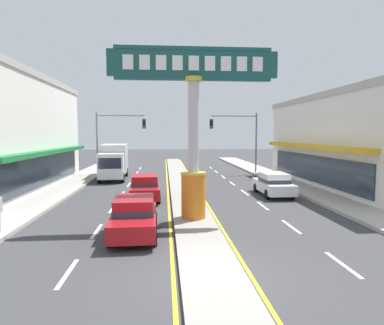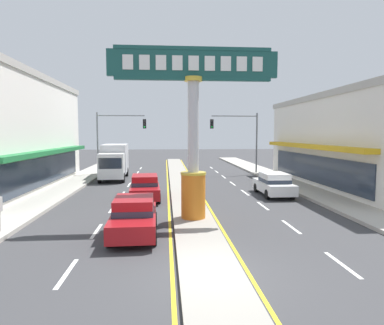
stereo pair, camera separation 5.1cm
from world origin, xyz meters
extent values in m
plane|color=#3A3A3D|center=(0.00, 0.00, 0.00)|extent=(160.00, 160.00, 0.00)
cube|color=gray|center=(0.00, 18.00, 0.07)|extent=(1.90, 52.00, 0.14)
cube|color=#ADA89E|center=(-8.93, 16.00, 0.09)|extent=(2.77, 60.00, 0.18)
cube|color=#ADA89E|center=(8.93, 16.00, 0.09)|extent=(2.77, 60.00, 0.18)
cube|color=silver|center=(-4.25, 0.40, 0.00)|extent=(0.14, 2.20, 0.01)
cube|color=silver|center=(-4.25, 4.80, 0.00)|extent=(0.14, 2.20, 0.01)
cube|color=silver|center=(-4.25, 9.20, 0.00)|extent=(0.14, 2.20, 0.01)
cube|color=silver|center=(-4.25, 13.60, 0.00)|extent=(0.14, 2.20, 0.01)
cube|color=silver|center=(-4.25, 18.00, 0.00)|extent=(0.14, 2.20, 0.01)
cube|color=silver|center=(-4.25, 22.40, 0.00)|extent=(0.14, 2.20, 0.01)
cube|color=silver|center=(-4.25, 26.80, 0.00)|extent=(0.14, 2.20, 0.01)
cube|color=silver|center=(-4.25, 31.20, 0.00)|extent=(0.14, 2.20, 0.01)
cube|color=silver|center=(4.25, 0.40, 0.00)|extent=(0.14, 2.20, 0.01)
cube|color=silver|center=(4.25, 4.80, 0.00)|extent=(0.14, 2.20, 0.01)
cube|color=silver|center=(4.25, 9.20, 0.00)|extent=(0.14, 2.20, 0.01)
cube|color=silver|center=(4.25, 13.60, 0.00)|extent=(0.14, 2.20, 0.01)
cube|color=silver|center=(4.25, 18.00, 0.00)|extent=(0.14, 2.20, 0.01)
cube|color=silver|center=(4.25, 22.40, 0.00)|extent=(0.14, 2.20, 0.01)
cube|color=silver|center=(4.25, 26.80, 0.00)|extent=(0.14, 2.20, 0.01)
cube|color=silver|center=(4.25, 31.20, 0.00)|extent=(0.14, 2.20, 0.01)
cube|color=yellow|center=(-1.13, 18.00, 0.00)|extent=(0.12, 52.00, 0.01)
cube|color=yellow|center=(1.13, 18.00, 0.00)|extent=(0.12, 52.00, 0.01)
cylinder|color=orange|center=(0.00, 6.23, 1.17)|extent=(1.15, 1.15, 2.07)
cylinder|color=gold|center=(0.00, 6.23, 2.27)|extent=(1.21, 1.21, 0.12)
cylinder|color=#B7B7BC|center=(0.00, 6.23, 4.47)|extent=(0.52, 0.52, 4.52)
cylinder|color=gold|center=(0.00, 6.23, 6.63)|extent=(0.83, 0.83, 0.20)
cube|color=#194C47|center=(0.00, 6.23, 7.33)|extent=(7.83, 0.24, 1.19)
cube|color=#194C47|center=(0.00, 6.23, 8.00)|extent=(7.20, 0.29, 0.16)
cube|color=#194C47|center=(0.00, 6.23, 6.65)|extent=(7.20, 0.29, 0.16)
cube|color=white|center=(-2.96, 6.08, 7.33)|extent=(0.47, 0.06, 0.66)
cube|color=white|center=(-2.22, 6.08, 7.33)|extent=(0.47, 0.06, 0.66)
cube|color=white|center=(-1.48, 6.08, 7.33)|extent=(0.47, 0.06, 0.66)
cube|color=white|center=(-0.74, 6.08, 7.33)|extent=(0.47, 0.06, 0.66)
cube|color=white|center=(0.00, 6.08, 7.33)|extent=(0.47, 0.06, 0.66)
cube|color=white|center=(0.74, 6.08, 7.33)|extent=(0.47, 0.06, 0.66)
cube|color=white|center=(1.48, 6.08, 7.33)|extent=(0.47, 0.06, 0.66)
cube|color=white|center=(2.22, 6.08, 7.33)|extent=(0.47, 0.06, 0.66)
cube|color=white|center=(2.96, 6.08, 7.33)|extent=(0.47, 0.06, 0.66)
cube|color=#1E7038|center=(-9.48, 15.44, 2.84)|extent=(0.90, 16.57, 0.30)
cube|color=#283342|center=(-9.89, 15.44, 1.50)|extent=(0.08, 15.99, 2.00)
cube|color=silver|center=(14.79, 15.42, 3.33)|extent=(9.73, 19.12, 6.66)
cube|color=#A8A49C|center=(14.79, 15.42, 6.89)|extent=(9.92, 19.50, 0.45)
cube|color=gold|center=(9.47, 15.42, 3.19)|extent=(0.90, 16.25, 0.30)
cube|color=#283342|center=(9.88, 15.42, 1.50)|extent=(0.08, 15.67, 2.00)
cylinder|color=slate|center=(-7.95, 24.50, 3.10)|extent=(0.16, 0.16, 6.20)
cylinder|color=slate|center=(-5.64, 24.50, 5.90)|extent=(4.62, 0.12, 0.12)
cube|color=black|center=(-3.33, 24.34, 5.09)|extent=(0.32, 0.24, 0.92)
sphere|color=black|center=(-3.33, 24.20, 5.39)|extent=(0.17, 0.17, 0.17)
sphere|color=black|center=(-3.33, 24.20, 5.09)|extent=(0.17, 0.17, 0.17)
sphere|color=#19D83F|center=(-3.33, 24.20, 4.79)|extent=(0.17, 0.17, 0.17)
cylinder|color=slate|center=(7.95, 24.35, 3.10)|extent=(0.16, 0.16, 6.20)
cylinder|color=slate|center=(5.64, 24.35, 5.90)|extent=(4.62, 0.12, 0.12)
cube|color=black|center=(3.33, 24.19, 5.09)|extent=(0.32, 0.24, 0.92)
sphere|color=black|center=(3.33, 24.05, 5.39)|extent=(0.17, 0.17, 0.17)
sphere|color=black|center=(3.33, 24.05, 5.09)|extent=(0.17, 0.17, 0.17)
sphere|color=#19D83F|center=(3.33, 24.05, 4.79)|extent=(0.17, 0.17, 0.17)
cube|color=white|center=(-5.85, 19.39, 1.41)|extent=(2.20, 2.11, 2.10)
cube|color=#283342|center=(-5.80, 18.43, 1.71)|extent=(1.85, 0.18, 0.90)
cube|color=#B2B2B7|center=(-6.03, 22.88, 1.82)|extent=(2.45, 4.91, 2.60)
cylinder|color=black|center=(-4.87, 19.24, 0.42)|extent=(0.30, 0.85, 0.84)
cylinder|color=black|center=(-6.80, 19.14, 0.42)|extent=(0.30, 0.85, 0.84)
cylinder|color=black|center=(-5.06, 23.65, 0.42)|extent=(0.30, 0.85, 0.84)
cylinder|color=black|center=(-7.08, 23.55, 0.42)|extent=(0.30, 0.85, 0.84)
cube|color=maroon|center=(-2.60, 11.59, 0.60)|extent=(1.99, 4.39, 0.66)
cube|color=maroon|center=(-2.61, 11.76, 1.23)|extent=(1.67, 2.23, 0.60)
cube|color=#283342|center=(-2.61, 11.76, 1.05)|extent=(1.70, 2.26, 0.24)
cylinder|color=black|center=(-1.72, 10.31, 0.31)|extent=(0.25, 0.63, 0.62)
cylinder|color=black|center=(-3.33, 10.22, 0.31)|extent=(0.25, 0.63, 0.62)
cylinder|color=black|center=(-1.86, 12.97, 0.31)|extent=(0.25, 0.63, 0.62)
cylinder|color=black|center=(-3.48, 12.88, 0.31)|extent=(0.25, 0.63, 0.62)
cube|color=maroon|center=(-2.60, 4.06, 0.60)|extent=(1.87, 4.34, 0.66)
cube|color=maroon|center=(-2.60, 4.23, 1.23)|extent=(1.60, 2.19, 0.60)
cube|color=#283342|center=(-2.60, 4.23, 1.05)|extent=(1.64, 2.21, 0.24)
cylinder|color=black|center=(-1.76, 2.75, 0.31)|extent=(0.24, 0.63, 0.62)
cylinder|color=black|center=(-3.37, 2.71, 0.31)|extent=(0.24, 0.63, 0.62)
cylinder|color=black|center=(-1.82, 5.41, 0.31)|extent=(0.24, 0.63, 0.62)
cylinder|color=black|center=(-3.44, 5.37, 0.31)|extent=(0.24, 0.63, 0.62)
cube|color=white|center=(5.90, 12.42, 0.60)|extent=(1.76, 4.30, 0.66)
cube|color=white|center=(5.90, 12.25, 1.23)|extent=(1.55, 2.15, 0.60)
cube|color=#283342|center=(5.90, 12.25, 1.05)|extent=(1.59, 2.17, 0.24)
cylinder|color=black|center=(5.09, 13.75, 0.31)|extent=(0.22, 0.62, 0.62)
cylinder|color=black|center=(6.71, 13.75, 0.31)|extent=(0.22, 0.62, 0.62)
cylinder|color=black|center=(5.09, 11.09, 0.31)|extent=(0.22, 0.62, 0.62)
cylinder|color=black|center=(6.71, 11.09, 0.31)|extent=(0.22, 0.62, 0.62)
camera|label=1|loc=(-1.36, -9.66, 4.13)|focal=31.90mm
camera|label=2|loc=(-1.31, -9.66, 4.13)|focal=31.90mm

